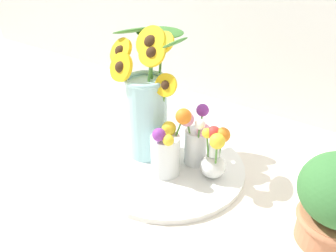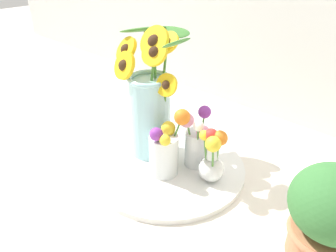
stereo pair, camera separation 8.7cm
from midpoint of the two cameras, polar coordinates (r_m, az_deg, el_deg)
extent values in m
plane|color=silver|center=(0.92, 1.46, -8.89)|extent=(6.00, 6.00, 0.00)
cylinder|color=white|center=(0.94, 2.66, -7.17)|extent=(0.43, 0.43, 0.02)
cylinder|color=#9ED1D6|center=(0.94, -0.45, 1.43)|extent=(0.12, 0.12, 0.23)
torus|color=#9ED1D6|center=(0.89, -0.48, 8.20)|extent=(0.12, 0.12, 0.01)
cylinder|color=#4C8438|center=(0.92, 0.55, 5.88)|extent=(0.02, 0.02, 0.29)
cylinder|color=yellow|center=(0.87, 0.58, 14.45)|extent=(0.09, 0.06, 0.08)
sphere|color=#382314|center=(0.87, 0.58, 14.45)|extent=(0.04, 0.04, 0.04)
cylinder|color=#4C8438|center=(0.91, -2.46, 4.01)|extent=(0.06, 0.04, 0.20)
cylinder|color=yellow|center=(0.88, -4.76, 10.39)|extent=(0.09, 0.04, 0.09)
sphere|color=#382314|center=(0.88, -4.76, 10.39)|extent=(0.03, 0.03, 0.03)
cylinder|color=#4C8438|center=(0.91, 1.93, 2.14)|extent=(0.06, 0.04, 0.19)
cylinder|color=yellow|center=(0.84, 2.75, 7.08)|extent=(0.07, 0.03, 0.07)
sphere|color=#382314|center=(0.84, 2.75, 7.08)|extent=(0.03, 0.03, 0.03)
cylinder|color=#4C8438|center=(0.93, -2.83, 5.31)|extent=(0.08, 0.02, 0.24)
cylinder|color=yellow|center=(0.92, -4.55, 13.07)|extent=(0.09, 0.05, 0.09)
sphere|color=#382314|center=(0.92, -4.55, 13.07)|extent=(0.03, 0.03, 0.03)
cylinder|color=#4C8438|center=(0.91, -0.44, 4.98)|extent=(0.05, 0.01, 0.26)
cylinder|color=yellow|center=(0.85, 0.62, 12.65)|extent=(0.08, 0.05, 0.08)
sphere|color=#382314|center=(0.85, 0.62, 12.65)|extent=(0.03, 0.03, 0.03)
cylinder|color=#4C8438|center=(0.93, 1.60, 5.51)|extent=(0.01, 0.06, 0.28)
cylinder|color=yellow|center=(0.91, 2.68, 14.25)|extent=(0.07, 0.06, 0.06)
sphere|color=#382314|center=(0.91, 2.68, 14.25)|extent=(0.03, 0.03, 0.03)
ellipsoid|color=#38702D|center=(0.81, 4.69, 14.20)|extent=(0.07, 0.12, 0.04)
ellipsoid|color=#38702D|center=(0.95, 2.42, 15.96)|extent=(0.15, 0.10, 0.03)
ellipsoid|color=#38702D|center=(0.95, -1.70, 16.43)|extent=(0.12, 0.14, 0.03)
cylinder|color=white|center=(0.88, 2.12, -5.14)|extent=(0.08, 0.08, 0.11)
cylinder|color=#427533|center=(0.88, 2.30, -3.10)|extent=(0.01, 0.02, 0.09)
sphere|color=yellow|center=(0.86, 2.86, -0.45)|extent=(0.04, 0.04, 0.04)
cylinder|color=#427533|center=(0.85, 1.52, -4.22)|extent=(0.01, 0.02, 0.10)
sphere|color=purple|center=(0.81, 0.99, -1.52)|extent=(0.03, 0.03, 0.03)
cylinder|color=#427533|center=(0.85, 2.32, -4.64)|extent=(0.03, 0.03, 0.09)
sphere|color=yellow|center=(0.81, 2.56, -2.57)|extent=(0.03, 0.03, 0.03)
cylinder|color=#427533|center=(0.86, 3.81, -2.55)|extent=(0.04, 0.03, 0.13)
sphere|color=orange|center=(0.82, 5.51, 1.47)|extent=(0.04, 0.04, 0.04)
sphere|color=white|center=(0.88, 10.37, -7.42)|extent=(0.07, 0.07, 0.07)
cylinder|color=white|center=(0.85, 10.69, -4.51)|extent=(0.03, 0.03, 0.04)
cylinder|color=#4C8438|center=(0.84, 9.52, -4.57)|extent=(0.01, 0.02, 0.10)
sphere|color=yellow|center=(0.81, 9.41, -1.71)|extent=(0.03, 0.03, 0.03)
cylinder|color=#4C8438|center=(0.84, 10.57, -4.75)|extent=(0.01, 0.02, 0.11)
sphere|color=red|center=(0.81, 10.60, -1.72)|extent=(0.04, 0.04, 0.04)
cylinder|color=#4C8438|center=(0.84, 11.57, -4.92)|extent=(0.02, 0.02, 0.10)
sphere|color=orange|center=(0.81, 12.10, -2.16)|extent=(0.04, 0.04, 0.04)
cylinder|color=#4C8438|center=(0.82, 10.84, -5.63)|extent=(0.01, 0.02, 0.09)
sphere|color=yellow|center=(0.79, 11.04, -3.22)|extent=(0.04, 0.04, 0.04)
cylinder|color=white|center=(0.92, 7.61, -3.99)|extent=(0.06, 0.06, 0.10)
cylinder|color=#4C8438|center=(0.89, 6.76, -2.21)|extent=(0.02, 0.02, 0.11)
sphere|color=pink|center=(0.85, 6.16, 0.95)|extent=(0.04, 0.04, 0.04)
cylinder|color=#4C8438|center=(0.90, 8.50, -3.03)|extent=(0.03, 0.02, 0.08)
sphere|color=pink|center=(0.87, 9.05, -1.17)|extent=(0.04, 0.04, 0.04)
cylinder|color=#4C8438|center=(0.87, 8.05, -2.58)|extent=(0.03, 0.03, 0.10)
sphere|color=white|center=(0.83, 8.35, -0.07)|extent=(0.03, 0.03, 0.03)
cylinder|color=#4C8438|center=(0.91, 8.57, -1.62)|extent=(0.02, 0.03, 0.12)
sphere|color=purple|center=(0.90, 9.17, 2.36)|extent=(0.04, 0.04, 0.04)
cylinder|color=#B7704C|center=(0.79, 28.30, -17.55)|extent=(0.13, 0.13, 0.07)
torus|color=#B7704C|center=(0.77, 28.77, -16.17)|extent=(0.15, 0.15, 0.02)
ellipsoid|color=#336B33|center=(0.72, 30.27, -11.69)|extent=(0.17, 0.17, 0.15)
camera|label=1|loc=(0.04, -87.14, 1.60)|focal=35.00mm
camera|label=2|loc=(0.04, 92.86, -1.60)|focal=35.00mm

